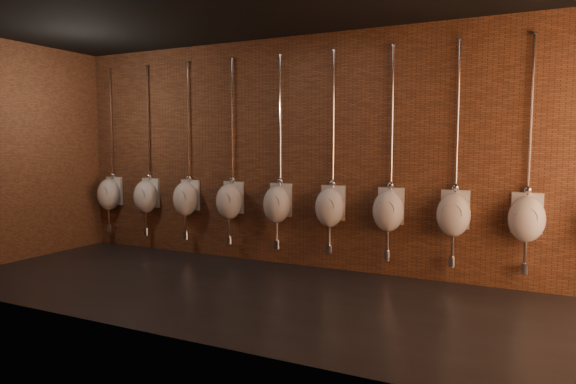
% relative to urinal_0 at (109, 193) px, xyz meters
% --- Properties ---
extents(ground, '(8.50, 8.50, 0.00)m').
position_rel_urinal_0_xyz_m(ground, '(3.89, -1.36, -0.89)').
color(ground, black).
rests_on(ground, ground).
extents(room_shell, '(8.54, 3.04, 3.22)m').
position_rel_urinal_0_xyz_m(room_shell, '(3.89, -1.36, 1.12)').
color(room_shell, black).
rests_on(room_shell, ground).
extents(urinal_0, '(0.41, 0.36, 2.72)m').
position_rel_urinal_0_xyz_m(urinal_0, '(0.00, 0.00, 0.00)').
color(urinal_0, white).
rests_on(urinal_0, ground).
extents(urinal_1, '(0.41, 0.36, 2.72)m').
position_rel_urinal_0_xyz_m(urinal_1, '(0.80, 0.00, 0.00)').
color(urinal_1, white).
rests_on(urinal_1, ground).
extents(urinal_2, '(0.41, 0.36, 2.72)m').
position_rel_urinal_0_xyz_m(urinal_2, '(1.60, 0.00, 0.00)').
color(urinal_2, white).
rests_on(urinal_2, ground).
extents(urinal_3, '(0.41, 0.36, 2.72)m').
position_rel_urinal_0_xyz_m(urinal_3, '(2.40, 0.00, 0.00)').
color(urinal_3, white).
rests_on(urinal_3, ground).
extents(urinal_4, '(0.41, 0.36, 2.72)m').
position_rel_urinal_0_xyz_m(urinal_4, '(3.20, 0.00, 0.00)').
color(urinal_4, white).
rests_on(urinal_4, ground).
extents(urinal_5, '(0.41, 0.36, 2.72)m').
position_rel_urinal_0_xyz_m(urinal_5, '(3.99, 0.00, 0.00)').
color(urinal_5, white).
rests_on(urinal_5, ground).
extents(urinal_6, '(0.41, 0.36, 2.72)m').
position_rel_urinal_0_xyz_m(urinal_6, '(4.79, 0.00, 0.00)').
color(urinal_6, white).
rests_on(urinal_6, ground).
extents(urinal_7, '(0.41, 0.36, 2.72)m').
position_rel_urinal_0_xyz_m(urinal_7, '(5.59, 0.00, 0.00)').
color(urinal_7, white).
rests_on(urinal_7, ground).
extents(urinal_8, '(0.41, 0.36, 2.72)m').
position_rel_urinal_0_xyz_m(urinal_8, '(6.39, 0.00, 0.00)').
color(urinal_8, white).
rests_on(urinal_8, ground).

